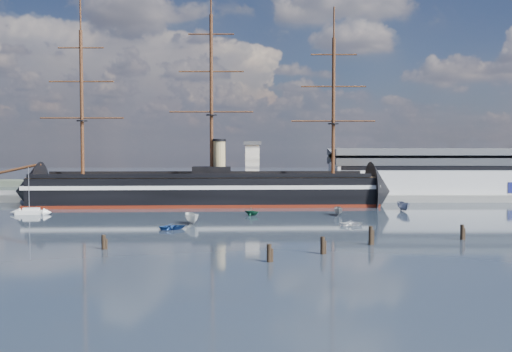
{
  "coord_description": "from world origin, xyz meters",
  "views": [
    {
      "loc": [
        4.08,
        -89.93,
        15.27
      ],
      "look_at": [
        4.04,
        35.0,
        9.0
      ],
      "focal_mm": 40.0,
      "sensor_mm": 36.0,
      "label": 1
    }
  ],
  "objects": [
    {
      "name": "motorboat_f",
      "position": [
        39.48,
        46.11,
        0.0
      ],
      "size": [
        7.29,
        3.06,
        2.86
      ],
      "primitive_type": "imported",
      "rotation": [
        0.0,
        0.0,
        0.06
      ],
      "color": "slate",
      "rests_on": "ground"
    },
    {
      "name": "motorboat_d",
      "position": [
        3.08,
        37.39,
        0.0
      ],
      "size": [
        4.7,
        6.03,
        2.03
      ],
      "primitive_type": "imported",
      "rotation": [
        0.0,
        0.0,
        1.09
      ],
      "color": "#0F472E",
      "rests_on": "ground"
    },
    {
      "name": "piling_near_right",
      "position": [
        22.05,
        -1.14,
        0.0
      ],
      "size": [
        0.64,
        0.64,
        3.61
      ],
      "primitive_type": "cylinder",
      "color": "black",
      "rests_on": "ground"
    },
    {
      "name": "quay",
      "position": [
        10.0,
        76.0,
        0.0
      ],
      "size": [
        180.0,
        18.0,
        2.0
      ],
      "primitive_type": "cube",
      "color": "slate",
      "rests_on": "ground"
    },
    {
      "name": "quay_tower",
      "position": [
        3.0,
        73.0,
        9.75
      ],
      "size": [
        5.0,
        5.0,
        15.0
      ],
      "color": "silver",
      "rests_on": "ground"
    },
    {
      "name": "piling_far_right",
      "position": [
        38.19,
        3.73,
        0.0
      ],
      "size": [
        0.64,
        0.64,
        3.21
      ],
      "primitive_type": "cylinder",
      "color": "black",
      "rests_on": "ground"
    },
    {
      "name": "warship",
      "position": [
        -11.4,
        60.0,
        4.04
      ],
      "size": [
        113.24,
        20.39,
        53.94
      ],
      "rotation": [
        0.0,
        0.0,
        0.05
      ],
      "color": "black",
      "rests_on": "ground"
    },
    {
      "name": "piling_extra",
      "position": [
        13.59,
        -8.99,
        0.0
      ],
      "size": [
        0.64,
        0.64,
        3.19
      ],
      "primitive_type": "cylinder",
      "color": "black",
      "rests_on": "ground"
    },
    {
      "name": "ground",
      "position": [
        0.0,
        40.0,
        0.0
      ],
      "size": [
        600.0,
        600.0,
        0.0
      ],
      "primitive_type": "plane",
      "color": "#192534",
      "rests_on": "ground"
    },
    {
      "name": "piling_near_left",
      "position": [
        -18.84,
        -5.08,
        0.0
      ],
      "size": [
        0.64,
        0.64,
        2.85
      ],
      "primitive_type": "cylinder",
      "color": "black",
      "rests_on": "ground"
    },
    {
      "name": "sailboat",
      "position": [
        -47.24,
        39.27,
        0.69
      ],
      "size": [
        6.92,
        2.76,
        10.77
      ],
      "rotation": [
        0.0,
        0.0,
        0.12
      ],
      "color": "silver",
      "rests_on": "ground"
    },
    {
      "name": "piling_near_mid",
      "position": [
        5.8,
        -14.64,
        0.0
      ],
      "size": [
        0.64,
        0.64,
        3.1
      ],
      "primitive_type": "cylinder",
      "color": "black",
      "rests_on": "ground"
    },
    {
      "name": "motorboat_c",
      "position": [
        22.62,
        37.82,
        0.0
      ],
      "size": [
        5.99,
        2.68,
        2.32
      ],
      "primitive_type": "imported",
      "rotation": [
        0.0,
        0.0,
        -0.1
      ],
      "color": "slate",
      "rests_on": "ground"
    },
    {
      "name": "motorboat_e",
      "position": [
        22.73,
        20.51,
        0.0
      ],
      "size": [
        1.31,
        2.85,
        1.29
      ],
      "primitive_type": "imported",
      "rotation": [
        0.0,
        0.0,
        1.64
      ],
      "color": "white",
      "rests_on": "ground"
    },
    {
      "name": "motorboat_b",
      "position": [
        -11.49,
        15.51,
        0.0
      ],
      "size": [
        2.44,
        3.32,
        1.44
      ],
      "primitive_type": "imported",
      "rotation": [
        0.0,
        0.0,
        2.01
      ],
      "color": "navy",
      "rests_on": "ground"
    },
    {
      "name": "warehouse",
      "position": [
        58.0,
        80.0,
        7.98
      ],
      "size": [
        63.0,
        21.0,
        11.6
      ],
      "color": "#B7BABC",
      "rests_on": "ground"
    },
    {
      "name": "motorboat_a",
      "position": [
        -8.77,
        23.33,
        0.0
      ],
      "size": [
        7.32,
        4.66,
        2.75
      ],
      "primitive_type": "imported",
      "rotation": [
        0.0,
        0.0,
        0.34
      ],
      "color": "silver",
      "rests_on": "ground"
    }
  ]
}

